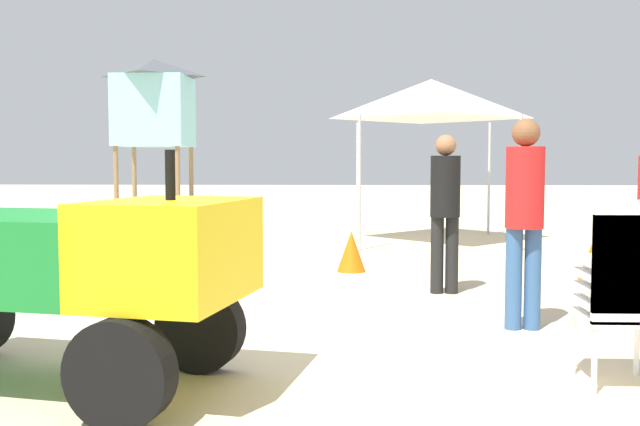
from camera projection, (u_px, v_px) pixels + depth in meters
The scene contains 10 objects.
ground at pixel (250, 364), 5.16m from camera, with size 80.00×80.00×0.00m, color beige.
utility_cart at pixel (52, 265), 4.56m from camera, with size 2.73×1.72×1.50m.
stacked_plastic_chairs at pixel (625, 279), 4.53m from camera, with size 0.48×0.48×1.20m.
surfboard_pile at pixel (54, 272), 8.44m from camera, with size 2.45×0.85×0.32m.
lifeguard_near_left at pixel (445, 202), 7.86m from camera, with size 0.32×0.32×1.72m.
lifeguard_near_center at pixel (525, 208), 6.15m from camera, with size 0.32×0.32×1.79m.
popup_canopy at pixel (431, 99), 12.87m from camera, with size 2.62×2.62×2.89m.
lifeguard_tower at pixel (154, 103), 18.87m from camera, with size 1.98×1.98×4.08m.
traffic_cone_near at pixel (351, 251), 9.48m from camera, with size 0.37×0.37×0.53m, color orange.
traffic_cone_far at pixel (592, 263), 8.62m from camera, with size 0.33×0.33×0.48m, color orange.
Camera 1 is at (0.69, -5.05, 1.43)m, focal length 40.91 mm.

